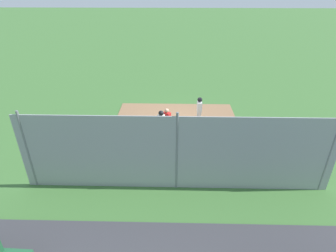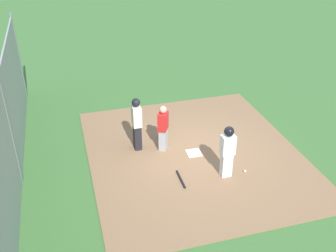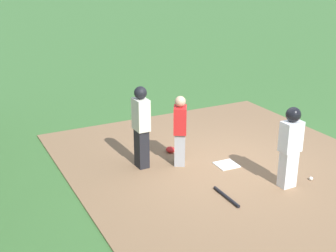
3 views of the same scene
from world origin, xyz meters
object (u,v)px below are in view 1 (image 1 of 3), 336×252
home_plate (176,126)px  catcher_mask (155,132)px  runner (199,109)px  baseball_bat (198,133)px  baseball (198,118)px  catcher (167,121)px  umpire (161,126)px

home_plate → catcher_mask: (-1.16, -0.73, 0.05)m
runner → baseball_bat: (-0.13, -1.29, -0.87)m
runner → baseball: runner is taller
catcher_mask → baseball: (2.50, 1.82, -0.02)m
home_plate → catcher: catcher is taller
runner → baseball: (0.03, 0.60, -0.86)m
baseball_bat → umpire: bearing=-156.6°
umpire → baseball_bat: 2.28m
umpire → catcher_mask: (-0.39, 0.88, -0.85)m
home_plate → catcher_mask: catcher_mask is taller
umpire → catcher_mask: umpire is taller
home_plate → catcher_mask: bearing=-147.6°
umpire → runner: (2.07, 2.10, -0.02)m
home_plate → catcher_mask: size_ratio=1.83×
catcher → catcher_mask: 0.97m
catcher → runner: (1.82, 1.34, 0.13)m
umpire → baseball: size_ratio=23.48×
home_plate → baseball_bat: 1.43m
umpire → baseball: umpire is taller
runner → baseball: bearing=-94.5°
catcher → umpire: umpire is taller
runner → baseball_bat: 1.56m
runner → catcher_mask: 2.88m
baseball → home_plate: bearing=-140.9°
umpire → runner: 2.95m
catcher_mask → home_plate: bearing=32.4°
baseball_bat → runner: bearing=84.8°
baseball_bat → catcher_mask: catcher_mask is taller
home_plate → baseball: bearing=39.1°
umpire → catcher: bearing=-19.1°
baseball_bat → baseball: (0.16, 1.89, 0.01)m
umpire → catcher_mask: 1.29m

